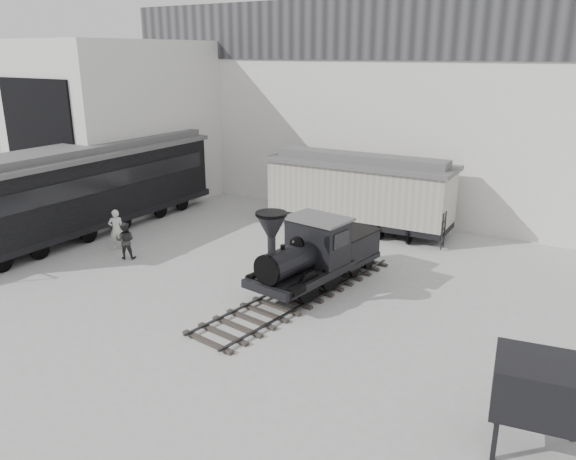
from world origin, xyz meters
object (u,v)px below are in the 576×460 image
Objects in this scene: locomotive at (312,258)px; visitor_b at (125,240)px; visitor_a at (116,229)px; boxcar at (359,190)px; coal_hopper at (541,394)px; passenger_coach at (95,186)px.

visitor_b is at bearing -163.71° from locomotive.
visitor_a is 1.42m from visitor_b.
visitor_b is at bearing -128.24° from boxcar.
boxcar reaches higher than locomotive.
visitor_a is at bearing -135.24° from boxcar.
coal_hopper is (10.31, -12.70, -0.55)m from boxcar.
coal_hopper is at bearing 122.02° from visitor_a.
boxcar is 12.80m from passenger_coach.
coal_hopper is (21.09, -5.80, -0.76)m from passenger_coach.
visitor_a is at bearing -59.11° from visitor_b.
passenger_coach is (-12.56, 0.77, 0.94)m from locomotive.
boxcar is 0.63× the size of passenger_coach.
locomotive is 9.90m from coal_hopper.
passenger_coach is 8.14× the size of visitor_a.
visitor_a is 1.14× the size of visitor_b.
passenger_coach is at bearing -58.86° from visitor_b.
passenger_coach is 4.96m from visitor_b.
visitor_a is 0.81× the size of coal_hopper.
locomotive is 1.05× the size of boxcar.
boxcar reaches higher than visitor_a.
passenger_coach reaches higher than locomotive.
boxcar reaches higher than visitor_b.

